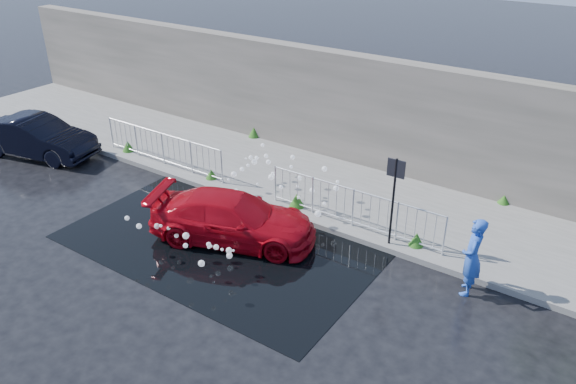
% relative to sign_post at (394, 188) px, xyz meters
% --- Properties ---
extents(ground, '(90.00, 90.00, 0.00)m').
position_rel_sign_post_xyz_m(ground, '(-4.20, -3.10, -1.72)').
color(ground, black).
rests_on(ground, ground).
extents(pavement, '(30.00, 4.00, 0.15)m').
position_rel_sign_post_xyz_m(pavement, '(-4.20, 1.90, -1.65)').
color(pavement, slate).
rests_on(pavement, ground).
extents(curb, '(30.00, 0.25, 0.16)m').
position_rel_sign_post_xyz_m(curb, '(-4.20, -0.10, -1.64)').
color(curb, slate).
rests_on(curb, ground).
extents(retaining_wall, '(30.00, 0.60, 3.50)m').
position_rel_sign_post_xyz_m(retaining_wall, '(-4.20, 4.10, 0.18)').
color(retaining_wall, '#555047').
rests_on(retaining_wall, pavement).
extents(puddle, '(8.00, 5.00, 0.01)m').
position_rel_sign_post_xyz_m(puddle, '(-3.70, -2.10, -1.72)').
color(puddle, black).
rests_on(puddle, ground).
extents(sign_post, '(0.45, 0.06, 2.50)m').
position_rel_sign_post_xyz_m(sign_post, '(0.00, 0.00, 0.00)').
color(sign_post, black).
rests_on(sign_post, ground).
extents(railing_left, '(5.05, 0.05, 1.10)m').
position_rel_sign_post_xyz_m(railing_left, '(-8.20, 0.25, -0.99)').
color(railing_left, silver).
rests_on(railing_left, pavement).
extents(railing_right, '(5.05, 0.05, 1.10)m').
position_rel_sign_post_xyz_m(railing_right, '(-1.20, 0.25, -0.99)').
color(railing_right, silver).
rests_on(railing_right, pavement).
extents(weeds, '(12.17, 3.93, 0.41)m').
position_rel_sign_post_xyz_m(weeds, '(-4.49, 1.32, -1.39)').
color(weeds, '#214E14').
rests_on(weeds, pavement).
extents(water_spray, '(3.51, 5.78, 1.06)m').
position_rel_sign_post_xyz_m(water_spray, '(-3.66, -0.69, -1.05)').
color(water_spray, white).
rests_on(water_spray, ground).
extents(red_car, '(4.64, 3.11, 1.25)m').
position_rel_sign_post_xyz_m(red_car, '(-3.53, -1.87, -1.10)').
color(red_car, '#A70611').
rests_on(red_car, ground).
extents(dark_car, '(4.37, 2.38, 1.37)m').
position_rel_sign_post_xyz_m(dark_car, '(-12.50, -1.46, -1.04)').
color(dark_car, black).
rests_on(dark_car, ground).
extents(person, '(0.59, 0.77, 1.88)m').
position_rel_sign_post_xyz_m(person, '(2.22, -0.63, -0.78)').
color(person, blue).
rests_on(person, ground).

